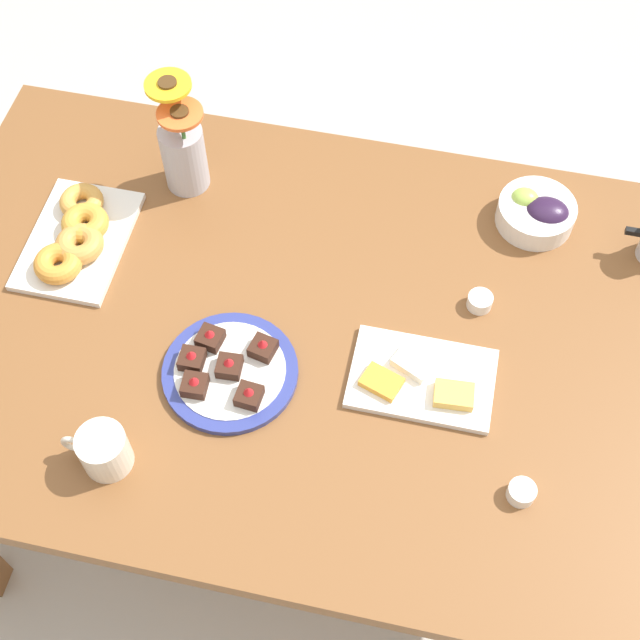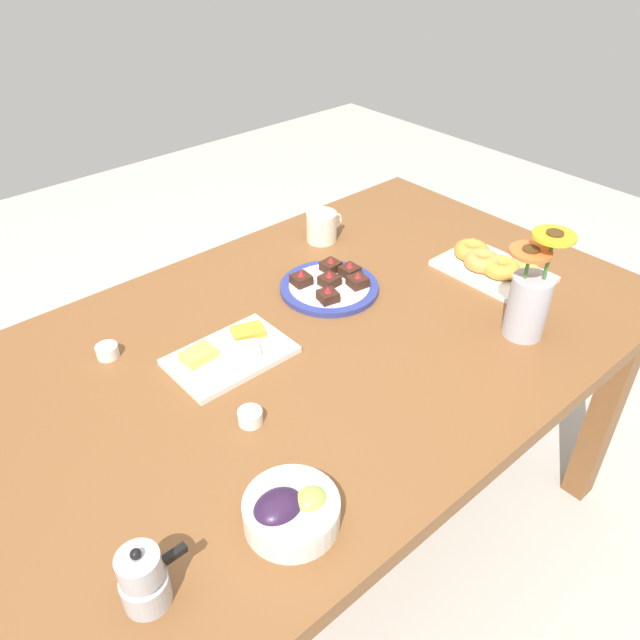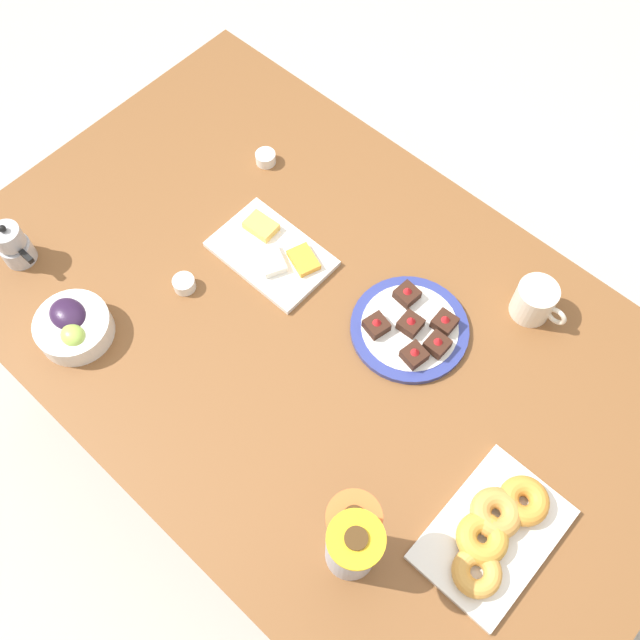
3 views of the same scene
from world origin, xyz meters
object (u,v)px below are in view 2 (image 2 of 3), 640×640
at_px(dining_table, 320,363).
at_px(jam_cup_honey, 107,351).
at_px(grape_bowl, 290,511).
at_px(jam_cup_berry, 250,416).
at_px(cheese_platter, 230,354).
at_px(dessert_plate, 330,286).
at_px(moka_pot, 144,580).
at_px(croissant_platter, 493,265).
at_px(coffee_mug, 322,226).
at_px(flower_vase, 529,300).

distance_m(dining_table, jam_cup_honey, 0.48).
relative_size(grape_bowl, jam_cup_berry, 3.27).
height_order(cheese_platter, jam_cup_berry, cheese_platter).
bearing_deg(dessert_plate, jam_cup_berry, -150.15).
bearing_deg(moka_pot, dining_table, 27.31).
bearing_deg(cheese_platter, dining_table, -18.09).
relative_size(dining_table, croissant_platter, 5.70).
xyz_separation_m(dining_table, jam_cup_berry, (-0.29, -0.12, 0.10)).
distance_m(dining_table, grape_bowl, 0.52).
distance_m(dining_table, coffee_mug, 0.47).
height_order(coffee_mug, grape_bowl, coffee_mug).
relative_size(dining_table, jam_cup_berry, 33.33).
distance_m(jam_cup_honey, jam_cup_berry, 0.38).
bearing_deg(dessert_plate, coffee_mug, 52.79).
xyz_separation_m(cheese_platter, flower_vase, (0.55, -0.37, 0.08)).
distance_m(dining_table, moka_pot, 0.70).
xyz_separation_m(grape_bowl, jam_cup_berry, (0.09, 0.23, -0.01)).
height_order(coffee_mug, flower_vase, flower_vase).
bearing_deg(croissant_platter, flower_vase, -129.38).
height_order(coffee_mug, dessert_plate, coffee_mug).
bearing_deg(dessert_plate, moka_pot, -149.75).
distance_m(coffee_mug, cheese_platter, 0.57).
bearing_deg(coffee_mug, grape_bowl, -134.60).
distance_m(croissant_platter, moka_pot, 1.15).
height_order(grape_bowl, cheese_platter, grape_bowl).
relative_size(jam_cup_honey, moka_pot, 0.40).
height_order(jam_cup_honey, flower_vase, flower_vase).
height_order(jam_cup_berry, flower_vase, flower_vase).
xyz_separation_m(dining_table, moka_pot, (-0.61, -0.31, 0.13)).
height_order(croissant_platter, dessert_plate, same).
height_order(cheese_platter, croissant_platter, croissant_platter).
bearing_deg(cheese_platter, jam_cup_berry, -113.86).
bearing_deg(grape_bowl, dessert_plate, 42.64).
xyz_separation_m(grape_bowl, croissant_platter, (0.89, 0.25, -0.01)).
distance_m(jam_cup_berry, moka_pot, 0.38).
xyz_separation_m(flower_vase, moka_pot, (-0.96, -0.01, -0.04)).
xyz_separation_m(dining_table, grape_bowl, (-0.37, -0.35, 0.12)).
distance_m(cheese_platter, dessert_plate, 0.35).
bearing_deg(coffee_mug, flower_vase, -85.79).
distance_m(grape_bowl, cheese_platter, 0.45).
bearing_deg(cheese_platter, jam_cup_honey, 137.59).
distance_m(grape_bowl, dessert_plate, 0.70).
bearing_deg(dessert_plate, cheese_platter, -170.49).
distance_m(coffee_mug, dessert_plate, 0.26).
distance_m(coffee_mug, flower_vase, 0.64).
distance_m(dining_table, cheese_platter, 0.23).
relative_size(coffee_mug, dessert_plate, 0.49).
xyz_separation_m(croissant_platter, moka_pot, (-1.12, -0.22, 0.03)).
relative_size(jam_cup_berry, dessert_plate, 0.19).
height_order(coffee_mug, jam_cup_berry, coffee_mug).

